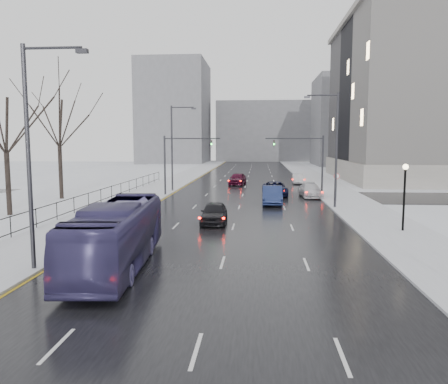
% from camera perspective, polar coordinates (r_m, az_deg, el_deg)
% --- Properties ---
extents(road, '(16.00, 150.00, 0.04)m').
position_cam_1_polar(road, '(58.78, 2.85, 0.87)').
color(road, black).
rests_on(road, ground).
extents(cross_road, '(130.00, 10.00, 0.04)m').
position_cam_1_polar(cross_road, '(46.86, 2.42, -0.58)').
color(cross_road, black).
rests_on(cross_road, ground).
extents(sidewalk_left, '(5.00, 150.00, 0.16)m').
position_cam_1_polar(sidewalk_left, '(60.00, -7.23, 1.00)').
color(sidewalk_left, silver).
rests_on(sidewalk_left, ground).
extents(sidewalk_right, '(5.00, 150.00, 0.16)m').
position_cam_1_polar(sidewalk_right, '(59.41, 13.02, 0.83)').
color(sidewalk_right, silver).
rests_on(sidewalk_right, ground).
extents(park_strip, '(14.00, 150.00, 0.12)m').
position_cam_1_polar(park_strip, '(62.62, -15.77, 1.02)').
color(park_strip, white).
rests_on(park_strip, ground).
extents(tree_park_d, '(8.75, 8.75, 12.50)m').
position_cam_1_polar(tree_park_d, '(38.31, -26.16, -2.87)').
color(tree_park_d, black).
rests_on(tree_park_d, ground).
extents(tree_park_e, '(9.45, 9.45, 13.50)m').
position_cam_1_polar(tree_park_e, '(47.25, -20.42, -0.95)').
color(tree_park_e, black).
rests_on(tree_park_e, ground).
extents(iron_fence, '(0.06, 70.00, 1.30)m').
position_cam_1_polar(iron_fence, '(32.40, -22.52, -2.68)').
color(iron_fence, black).
rests_on(iron_fence, sidewalk_left).
extents(streetlight_r_mid, '(2.95, 0.25, 10.00)m').
position_cam_1_polar(streetlight_r_mid, '(39.01, 14.16, 6.05)').
color(streetlight_r_mid, '#2D2D33').
rests_on(streetlight_r_mid, ground).
extents(streetlight_l_near, '(2.95, 0.25, 10.00)m').
position_cam_1_polar(streetlight_l_near, '(20.93, -23.68, 5.44)').
color(streetlight_l_near, '#2D2D33').
rests_on(streetlight_l_near, ground).
extents(streetlight_l_far, '(2.95, 0.25, 10.00)m').
position_cam_1_polar(streetlight_l_far, '(51.42, -6.58, 6.27)').
color(streetlight_l_far, '#2D2D33').
rests_on(streetlight_l_far, ground).
extents(lamppost_r_mid, '(0.36, 0.36, 4.28)m').
position_cam_1_polar(lamppost_r_mid, '(30.09, 22.52, 0.55)').
color(lamppost_r_mid, black).
rests_on(lamppost_r_mid, sidewalk_right).
extents(mast_signal_right, '(6.10, 0.33, 6.50)m').
position_cam_1_polar(mast_signal_right, '(46.84, 11.46, 4.31)').
color(mast_signal_right, '#2D2D33').
rests_on(mast_signal_right, ground).
extents(mast_signal_left, '(6.10, 0.33, 6.50)m').
position_cam_1_polar(mast_signal_left, '(47.36, -6.48, 4.43)').
color(mast_signal_left, '#2D2D33').
rests_on(mast_signal_left, ground).
extents(no_uturn_sign, '(0.60, 0.06, 2.70)m').
position_cam_1_polar(no_uturn_sign, '(43.27, 14.50, 1.67)').
color(no_uturn_sign, '#2D2D33').
rests_on(no_uturn_sign, sidewalk_right).
extents(bldg_far_right, '(24.00, 20.00, 22.00)m').
position_cam_1_polar(bldg_far_right, '(116.59, 17.76, 8.78)').
color(bldg_far_right, slate).
rests_on(bldg_far_right, ground).
extents(bldg_far_left, '(18.00, 22.00, 28.00)m').
position_cam_1_polar(bldg_far_left, '(125.98, -6.44, 10.22)').
color(bldg_far_left, slate).
rests_on(bldg_far_left, ground).
extents(bldg_far_center, '(30.00, 18.00, 18.00)m').
position_cam_1_polar(bldg_far_center, '(138.52, 5.52, 7.83)').
color(bldg_far_center, slate).
rests_on(bldg_far_center, ground).
extents(bus, '(3.38, 10.95, 3.00)m').
position_cam_1_polar(bus, '(20.90, -13.73, -5.46)').
color(bus, '#3C3568').
rests_on(bus, road).
extents(sedan_center_near, '(1.90, 4.51, 1.52)m').
position_cam_1_polar(sedan_center_near, '(31.16, -1.31, -2.73)').
color(sedan_center_near, black).
rests_on(sedan_center_near, road).
extents(sedan_right_near, '(1.86, 5.19, 1.70)m').
position_cam_1_polar(sedan_right_near, '(40.93, 6.32, -0.42)').
color(sedan_right_near, navy).
rests_on(sedan_right_near, road).
extents(sedan_right_cross, '(2.75, 5.56, 1.52)m').
position_cam_1_polar(sedan_right_cross, '(47.58, 6.67, 0.44)').
color(sedan_right_cross, '#121637').
rests_on(sedan_right_cross, road).
extents(sedan_right_far, '(2.39, 5.12, 1.45)m').
position_cam_1_polar(sedan_right_far, '(46.86, 11.24, 0.22)').
color(sedan_right_far, silver).
rests_on(sedan_right_far, road).
extents(sedan_center_far, '(2.54, 5.07, 1.66)m').
position_cam_1_polar(sedan_center_far, '(59.31, 1.79, 1.75)').
color(sedan_center_far, '#440B23').
rests_on(sedan_center_far, road).
extents(sedan_right_distant, '(1.60, 4.17, 1.36)m').
position_cam_1_polar(sedan_right_distant, '(61.77, 9.62, 1.71)').
color(sedan_right_distant, silver).
rests_on(sedan_right_distant, road).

